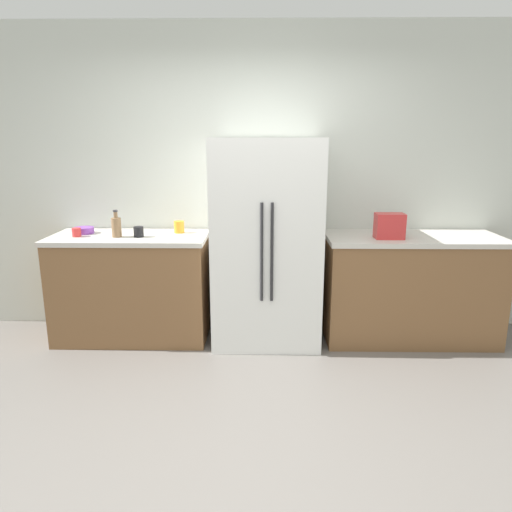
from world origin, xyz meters
The scene contains 11 objects.
ground_plane centered at (0.00, 0.00, 0.00)m, with size 10.39×10.39×0.00m, color slate.
kitchen_back_panel centered at (0.00, 1.82, 1.36)m, with size 5.20×0.10×2.72m, color silver.
counter_left centered at (-1.06, 1.45, 0.47)m, with size 1.34×0.66×0.93m.
counter_right centered at (1.39, 1.45, 0.47)m, with size 1.49×0.66×0.93m.
refrigerator centered at (0.12, 1.41, 0.87)m, with size 0.91×0.72×1.75m.
toaster centered at (1.14, 1.33, 1.04)m, with size 0.23×0.15×0.21m, color red.
bottle_a centered at (-1.14, 1.36, 1.02)m, with size 0.08×0.08×0.23m.
cup_a centered at (-0.96, 1.37, 0.97)m, with size 0.08×0.08×0.09m, color black.
cup_b centered at (-0.65, 1.55, 0.98)m, with size 0.09×0.09×0.10m, color orange.
cup_c centered at (-1.49, 1.37, 0.97)m, with size 0.07×0.07×0.07m, color red.
bowl_a centered at (-1.48, 1.52, 0.96)m, with size 0.17×0.17×0.05m, color purple.
Camera 1 is at (0.10, -2.49, 1.72)m, focal length 32.76 mm.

